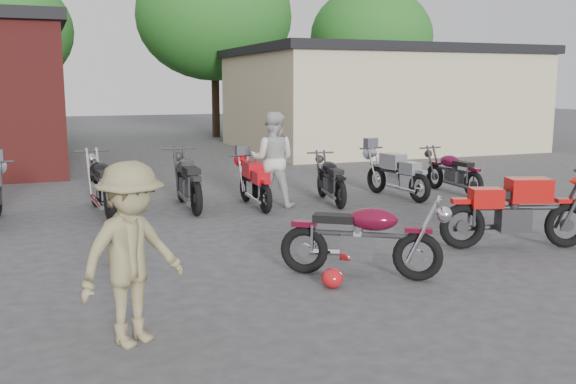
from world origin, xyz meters
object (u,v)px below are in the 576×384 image
object	(u,v)px
row_bike_2	(101,181)
row_bike_4	(254,181)
person_tan	(132,254)
row_bike_7	(453,169)
person_light	(273,159)
row_bike_6	(396,172)
row_bike_5	(331,177)
sportbike	(519,207)
vintage_motorcycle	(363,233)
helmet	(332,278)
row_bike_3	(188,177)

from	to	relation	value
row_bike_2	row_bike_4	distance (m)	2.94
person_tan	row_bike_7	xyz separation A→B (m)	(7.87, 6.07, -0.33)
person_light	row_bike_6	world-z (taller)	person_light
row_bike_4	row_bike_5	distance (m)	1.62
sportbike	row_bike_6	size ratio (longest dim) A/B	1.12
sportbike	person_light	bearing A→B (deg)	135.02
vintage_motorcycle	sportbike	bearing A→B (deg)	43.57
row_bike_4	row_bike_7	size ratio (longest dim) A/B	1.00
person_light	row_bike_4	distance (m)	0.55
helmet	row_bike_6	xyz separation A→B (m)	(3.94, 5.19, 0.44)
person_tan	row_bike_4	size ratio (longest dim) A/B	0.94
row_bike_6	row_bike_7	bearing A→B (deg)	-97.98
person_tan	row_bike_7	world-z (taller)	person_tan
person_light	row_bike_6	distance (m)	2.86
person_light	row_bike_7	size ratio (longest dim) A/B	1.02
vintage_motorcycle	row_bike_6	distance (m)	6.00
row_bike_3	person_tan	bearing A→B (deg)	165.09
helmet	row_bike_4	size ratio (longest dim) A/B	0.14
person_light	person_tan	xyz separation A→B (m)	(-3.56, -6.02, -0.08)
helmet	person_tan	world-z (taller)	person_tan
row_bike_4	row_bike_7	distance (m)	4.68
sportbike	row_bike_7	size ratio (longest dim) A/B	1.18
row_bike_6	row_bike_7	xyz separation A→B (m)	(1.48, 0.04, -0.03)
row_bike_6	row_bike_2	bearing A→B (deg)	75.54
person_tan	row_bike_3	size ratio (longest dim) A/B	0.81
row_bike_5	row_bike_6	distance (m)	1.58
row_bike_3	row_bike_4	world-z (taller)	row_bike_3
sportbike	row_bike_3	size ratio (longest dim) A/B	1.03
row_bike_4	vintage_motorcycle	bearing A→B (deg)	178.87
person_tan	row_bike_5	xyz separation A→B (m)	(4.81, 5.97, -0.33)
helmet	row_bike_4	xyz separation A→B (m)	(0.74, 5.25, 0.41)
helmet	row_bike_7	xyz separation A→B (m)	(5.42, 5.24, 0.42)
row_bike_3	row_bike_5	size ratio (longest dim) A/B	1.15
row_bike_4	row_bike_7	world-z (taller)	row_bike_7
helmet	row_bike_2	bearing A→B (deg)	110.74
helmet	person_light	world-z (taller)	person_light
row_bike_7	person_tan	bearing A→B (deg)	124.08
person_light	row_bike_3	world-z (taller)	person_light
helmet	row_bike_3	bearing A→B (deg)	95.37
person_light	row_bike_2	bearing A→B (deg)	18.75
sportbike	row_bike_6	distance (m)	4.51
row_bike_2	row_bike_6	distance (m)	6.12
vintage_motorcycle	row_bike_4	bearing A→B (deg)	121.87
vintage_motorcycle	person_light	xyz separation A→B (m)	(0.56, 4.94, 0.37)
person_light	row_bike_7	world-z (taller)	person_light
vintage_motorcycle	helmet	size ratio (longest dim) A/B	7.47
row_bike_2	row_bike_4	size ratio (longest dim) A/B	1.16
sportbike	person_tan	size ratio (longest dim) A/B	1.26
row_bike_7	person_light	bearing A→B (deg)	87.15
sportbike	person_light	world-z (taller)	person_light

